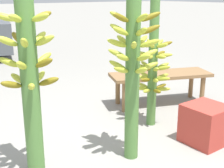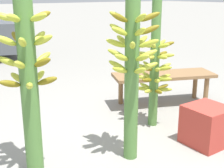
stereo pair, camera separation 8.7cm
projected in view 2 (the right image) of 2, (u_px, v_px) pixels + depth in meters
The scene contains 6 objects.
ground_plane at pixel (133, 165), 2.63m from camera, with size 80.00×80.00×0.00m, color gray.
banana_stalk_left at pixel (27, 64), 2.31m from camera, with size 0.45×0.44×1.73m.
banana_stalk_center at pixel (132, 62), 2.53m from camera, with size 0.45×0.45×1.61m.
banana_stalk_right at pixel (155, 64), 3.26m from camera, with size 0.40×0.40×1.39m.
market_bench at pixel (164, 78), 3.96m from camera, with size 1.34×0.87×0.41m.
produce_crate at pixel (207, 125), 2.96m from camera, with size 0.38×0.38×0.38m.
Camera 2 is at (-1.48, -1.81, 1.40)m, focal length 50.00 mm.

